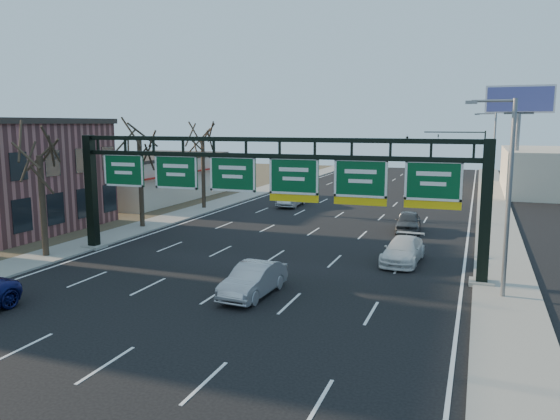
% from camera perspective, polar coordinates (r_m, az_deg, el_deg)
% --- Properties ---
extents(ground, '(160.00, 160.00, 0.00)m').
position_cam_1_polar(ground, '(24.33, -8.90, -10.08)').
color(ground, black).
rests_on(ground, ground).
extents(sidewalk_left, '(3.00, 120.00, 0.12)m').
position_cam_1_polar(sidewalk_left, '(47.39, -10.77, -0.67)').
color(sidewalk_left, gray).
rests_on(sidewalk_left, ground).
extents(sidewalk_right, '(3.00, 120.00, 0.12)m').
position_cam_1_polar(sidewalk_right, '(40.85, 21.85, -2.72)').
color(sidewalk_right, gray).
rests_on(sidewalk_right, ground).
extents(dirt_strip_left, '(21.00, 120.00, 0.06)m').
position_cam_1_polar(dirt_strip_left, '(54.62, -21.84, 0.07)').
color(dirt_strip_left, '#473D2B').
rests_on(dirt_strip_left, ground).
extents(lane_markings, '(21.60, 120.00, 0.01)m').
position_cam_1_polar(lane_markings, '(42.36, 4.28, -1.76)').
color(lane_markings, white).
rests_on(lane_markings, ground).
extents(sign_gantry, '(24.60, 1.20, 7.20)m').
position_cam_1_polar(sign_gantry, '(30.36, -1.53, 2.80)').
color(sign_gantry, black).
rests_on(sign_gantry, ground).
extents(brick_block, '(10.40, 12.40, 8.30)m').
position_cam_1_polar(brick_block, '(45.31, -26.41, 3.33)').
color(brick_block, '#975252').
rests_on(brick_block, ground).
extents(cream_strip, '(10.90, 18.40, 4.70)m').
position_cam_1_polar(cream_strip, '(59.25, -13.61, 3.40)').
color(cream_strip, '#C0B69F').
rests_on(cream_strip, ground).
extents(building_right_distant, '(12.00, 20.00, 5.00)m').
position_cam_1_polar(building_right_distant, '(70.80, 27.16, 3.65)').
color(building_right_distant, '#C0B69F').
rests_on(building_right_distant, ground).
extents(tree_gantry, '(3.60, 3.60, 8.48)m').
position_cam_1_polar(tree_gantry, '(34.76, -23.96, 6.93)').
color(tree_gantry, black).
rests_on(tree_gantry, sidewalk_left).
extents(tree_mid, '(3.60, 3.60, 9.24)m').
position_cam_1_polar(tree_mid, '(42.53, -14.57, 8.66)').
color(tree_mid, black).
rests_on(tree_mid, sidewalk_left).
extents(tree_far, '(3.60, 3.60, 8.86)m').
position_cam_1_polar(tree_far, '(51.09, -8.12, 8.46)').
color(tree_far, black).
rests_on(tree_far, sidewalk_left).
extents(streetlight_near, '(2.15, 0.22, 9.00)m').
position_cam_1_polar(streetlight_near, '(26.23, 22.57, 2.13)').
color(streetlight_near, slate).
rests_on(streetlight_near, sidewalk_right).
extents(streetlight_far, '(2.15, 0.22, 9.00)m').
position_cam_1_polar(streetlight_far, '(60.13, 21.31, 5.72)').
color(streetlight_far, slate).
rests_on(streetlight_far, sidewalk_right).
extents(billboard_right, '(7.00, 0.50, 12.00)m').
position_cam_1_polar(billboard_right, '(65.15, 23.69, 9.29)').
color(billboard_right, slate).
rests_on(billboard_right, ground).
extents(traffic_signal_mast, '(10.16, 0.54, 7.00)m').
position_cam_1_polar(traffic_signal_mast, '(75.30, 15.94, 6.85)').
color(traffic_signal_mast, black).
rests_on(traffic_signal_mast, ground).
extents(car_silver_sedan, '(1.87, 4.63, 1.50)m').
position_cam_1_polar(car_silver_sedan, '(25.53, -2.82, -7.30)').
color(car_silver_sedan, '#A09FA4').
rests_on(car_silver_sedan, ground).
extents(car_white_wagon, '(2.25, 4.99, 1.42)m').
position_cam_1_polar(car_white_wagon, '(32.20, 12.74, -4.14)').
color(car_white_wagon, white).
rests_on(car_white_wagon, ground).
extents(car_grey_far, '(2.12, 4.53, 1.50)m').
position_cam_1_polar(car_grey_far, '(41.42, 13.26, -1.18)').
color(car_grey_far, '#3B3D40').
rests_on(car_grey_far, ground).
extents(car_silver_distant, '(1.86, 4.99, 1.63)m').
position_cam_1_polar(car_silver_distant, '(52.77, 1.22, 1.29)').
color(car_silver_distant, '#B6B5BA').
rests_on(car_silver_distant, ground).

